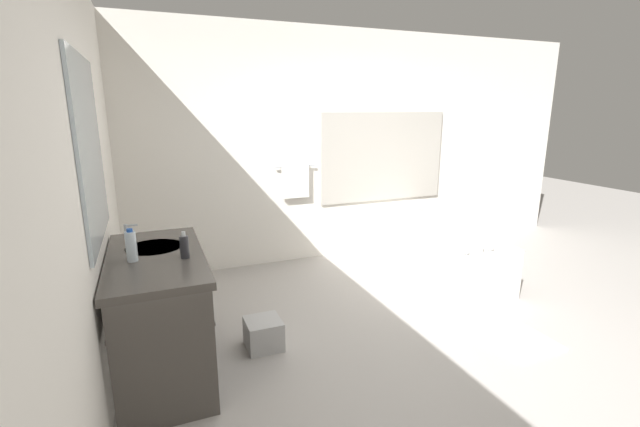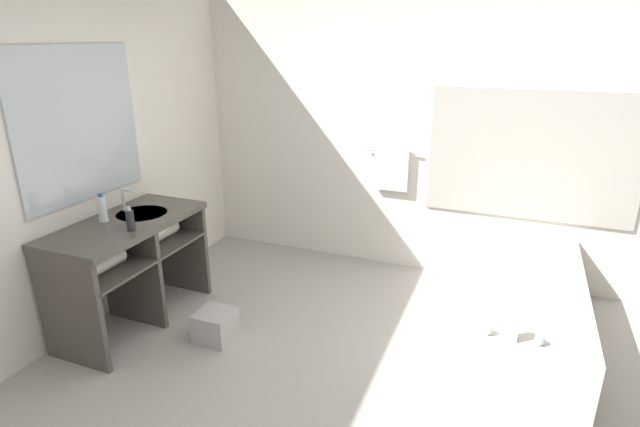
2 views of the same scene
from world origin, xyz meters
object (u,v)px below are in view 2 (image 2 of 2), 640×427
(waste_bin, at_px, (216,325))
(water_bottle_1, at_px, (102,209))
(soap_dispenser, at_px, (130,220))
(bathtub, at_px, (513,305))

(waste_bin, bearing_deg, water_bottle_1, -174.23)
(soap_dispenser, bearing_deg, water_bottle_1, 168.37)
(bathtub, height_order, water_bottle_1, water_bottle_1)
(bathtub, bearing_deg, waste_bin, -157.77)
(soap_dispenser, bearing_deg, bathtub, 20.91)
(soap_dispenser, height_order, waste_bin, soap_dispenser)
(bathtub, xyz_separation_m, soap_dispenser, (-2.59, -0.99, 0.66))
(water_bottle_1, relative_size, soap_dispenser, 1.21)
(water_bottle_1, bearing_deg, soap_dispenser, -11.63)
(waste_bin, bearing_deg, soap_dispenser, -164.33)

